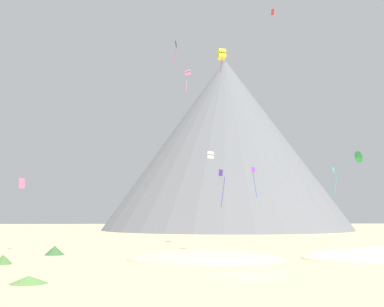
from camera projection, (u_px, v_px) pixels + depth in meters
The scene contains 16 objects.
ground_plane at pixel (249, 276), 35.44m from camera, with size 400.00×400.00×0.00m, color #C6B284.
dune_foreground_right at pixel (205, 259), 48.55m from camera, with size 13.14×15.45×1.69m, color beige.
bush_near_left at pixel (55, 250), 53.87m from camera, with size 2.15×2.15×0.99m, color #386633.
bush_scatter_east at pixel (29, 280), 31.60m from camera, with size 2.39×2.39×0.48m, color #568442.
bush_far_left at pixel (3, 259), 43.84m from camera, with size 1.61×1.61×0.85m, color #477238.
rock_massif at pixel (227, 147), 146.35m from camera, with size 97.92×97.92×49.49m.
kite_white_low at pixel (211, 155), 59.72m from camera, with size 0.89×0.86×0.91m.
kite_red_high at pixel (273, 12), 93.49m from camera, with size 0.60×0.49×1.26m.
kite_pink_high at pixel (188, 73), 92.30m from camera, with size 1.04×1.00×4.10m.
kite_cyan_low at pixel (334, 176), 80.35m from camera, with size 0.79×0.59×4.22m.
kite_indigo_low at pixel (222, 182), 65.37m from camera, with size 0.90×0.49×4.88m.
kite_black_high at pixel (176, 48), 87.68m from camera, with size 0.51×0.74×3.86m.
kite_yellow_high at pixel (222, 55), 70.97m from camera, with size 1.21×1.28×3.35m.
kite_violet_low at pixel (254, 175), 80.04m from camera, with size 0.89×0.83×4.86m.
kite_green_low at pixel (358, 157), 75.04m from camera, with size 1.16×1.91×1.81m.
kite_rainbow_low at pixel (22, 183), 61.51m from camera, with size 0.65×0.43×1.24m.
Camera 1 is at (-6.58, -35.85, 4.30)m, focal length 47.23 mm.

